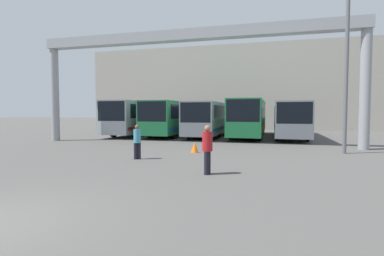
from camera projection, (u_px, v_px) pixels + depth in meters
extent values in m
cube|color=gray|center=(234.00, 90.00, 43.49)|extent=(38.10, 12.00, 10.71)
cylinder|color=gray|center=(55.00, 95.00, 22.77)|extent=(0.60, 0.60, 6.93)
cylinder|color=gray|center=(365.00, 90.00, 17.24)|extent=(0.60, 0.60, 6.93)
cube|color=gray|center=(189.00, 35.00, 19.80)|extent=(21.78, 0.80, 0.70)
cube|color=#999EA5|center=(140.00, 117.00, 28.60)|extent=(2.57, 10.43, 2.80)
cube|color=black|center=(111.00, 111.00, 23.57)|extent=(2.37, 0.06, 1.57)
cube|color=black|center=(140.00, 111.00, 28.58)|extent=(2.60, 8.86, 1.18)
cube|color=red|center=(140.00, 126.00, 28.65)|extent=(2.60, 9.91, 0.24)
cylinder|color=black|center=(114.00, 132.00, 26.15)|extent=(0.28, 0.96, 0.96)
cylinder|color=black|center=(137.00, 132.00, 25.56)|extent=(0.28, 0.96, 0.96)
cylinder|color=black|center=(142.00, 128.00, 31.78)|extent=(0.28, 0.96, 0.96)
cylinder|color=black|center=(162.00, 128.00, 31.19)|extent=(0.28, 0.96, 0.96)
cube|color=#268C4C|center=(173.00, 117.00, 27.67)|extent=(2.55, 10.35, 2.75)
cube|color=black|center=(152.00, 111.00, 22.68)|extent=(2.34, 0.06, 1.54)
cube|color=black|center=(173.00, 112.00, 27.65)|extent=(2.58, 8.80, 1.16)
cube|color=#1966B2|center=(173.00, 127.00, 27.72)|extent=(2.58, 9.83, 0.24)
cylinder|color=black|center=(150.00, 132.00, 25.23)|extent=(0.28, 1.04, 1.04)
cylinder|color=black|center=(175.00, 132.00, 24.65)|extent=(0.28, 1.04, 1.04)
cylinder|color=black|center=(172.00, 128.00, 30.82)|extent=(0.28, 1.04, 1.04)
cylinder|color=black|center=(193.00, 129.00, 30.24)|extent=(0.28, 1.04, 1.04)
cube|color=#999EA5|center=(209.00, 118.00, 26.68)|extent=(2.47, 10.15, 2.65)
cube|color=black|center=(195.00, 112.00, 21.79)|extent=(2.28, 0.06, 1.48)
cube|color=black|center=(209.00, 112.00, 26.66)|extent=(2.50, 8.63, 1.11)
cube|color=#1966B2|center=(209.00, 127.00, 26.73)|extent=(2.50, 9.64, 0.24)
cylinder|color=black|center=(189.00, 133.00, 24.29)|extent=(0.28, 1.02, 1.02)
cylinder|color=black|center=(215.00, 133.00, 23.72)|extent=(0.28, 1.02, 1.02)
cylinder|color=black|center=(205.00, 129.00, 29.76)|extent=(0.28, 1.02, 1.02)
cylinder|color=black|center=(226.00, 129.00, 29.20)|extent=(0.28, 1.02, 1.02)
cube|color=#268C4C|center=(249.00, 117.00, 26.24)|extent=(2.54, 11.09, 2.83)
cube|color=black|center=(243.00, 111.00, 20.88)|extent=(2.34, 0.06, 1.59)
cube|color=black|center=(249.00, 111.00, 26.21)|extent=(2.57, 9.42, 1.19)
cube|color=orange|center=(249.00, 127.00, 26.28)|extent=(2.57, 10.53, 0.24)
cylinder|color=black|center=(231.00, 133.00, 23.60)|extent=(0.28, 1.02, 1.02)
cylinder|color=black|center=(260.00, 134.00, 23.02)|extent=(0.28, 1.02, 1.02)
cylinder|color=black|center=(240.00, 129.00, 29.58)|extent=(0.28, 1.02, 1.02)
cylinder|color=black|center=(263.00, 129.00, 29.00)|extent=(0.28, 1.02, 1.02)
cube|color=#999EA5|center=(290.00, 118.00, 25.60)|extent=(2.50, 11.62, 2.61)
cube|color=black|center=(294.00, 113.00, 20.00)|extent=(2.30, 0.06, 1.46)
cube|color=black|center=(290.00, 113.00, 25.58)|extent=(2.53, 9.87, 1.10)
cube|color=#1966B2|center=(289.00, 128.00, 25.65)|extent=(2.53, 11.04, 0.24)
cylinder|color=black|center=(277.00, 134.00, 22.81)|extent=(0.28, 0.97, 0.97)
cylinder|color=black|center=(307.00, 135.00, 22.24)|extent=(0.28, 0.97, 0.97)
cylinder|color=black|center=(276.00, 130.00, 29.08)|extent=(0.28, 0.97, 0.97)
cylinder|color=black|center=(300.00, 130.00, 28.51)|extent=(0.28, 0.97, 0.97)
cylinder|color=black|center=(208.00, 162.00, 10.56)|extent=(0.19, 0.19, 0.82)
cylinder|color=black|center=(207.00, 163.00, 10.40)|extent=(0.19, 0.19, 0.82)
cylinder|color=#A5191E|center=(207.00, 141.00, 10.44)|extent=(0.36, 0.36, 0.68)
sphere|color=#8C6647|center=(207.00, 128.00, 10.42)|extent=(0.22, 0.22, 0.22)
cylinder|color=black|center=(136.00, 151.00, 13.83)|extent=(0.17, 0.17, 0.76)
cylinder|color=black|center=(139.00, 151.00, 13.89)|extent=(0.17, 0.17, 0.76)
cylinder|color=teal|center=(137.00, 136.00, 13.82)|extent=(0.33, 0.33, 0.63)
sphere|color=brown|center=(137.00, 127.00, 13.80)|extent=(0.21, 0.21, 0.21)
cone|color=orange|center=(195.00, 147.00, 16.16)|extent=(0.41, 0.41, 0.57)
cylinder|color=#595B60|center=(346.00, 72.00, 15.56)|extent=(0.20, 0.20, 8.53)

